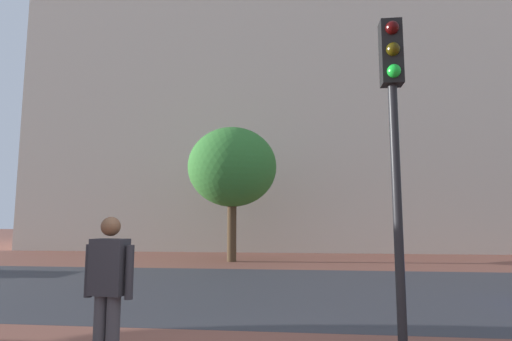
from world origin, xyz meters
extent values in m
plane|color=brown|center=(0.00, 10.00, 0.00)|extent=(120.00, 120.00, 0.00)
cube|color=#38383D|center=(0.00, 7.10, 0.00)|extent=(120.00, 7.90, 0.00)
cube|color=beige|center=(-0.38, 25.42, 9.28)|extent=(29.59, 14.18, 18.56)
cube|color=beige|center=(-1.73, 25.42, 15.52)|extent=(4.18, 4.18, 31.03)
cylinder|color=beige|center=(-13.68, 19.83, 10.32)|extent=(2.80, 2.80, 20.63)
cylinder|color=#333338|center=(-1.08, 1.17, 0.45)|extent=(0.15, 0.15, 0.82)
cylinder|color=#333338|center=(-1.24, 1.19, 0.45)|extent=(0.15, 0.15, 0.82)
cube|color=#232328|center=(-1.16, 1.18, 1.17)|extent=(0.43, 0.28, 0.62)
cylinder|color=#232328|center=(-0.90, 1.14, 1.12)|extent=(0.09, 0.09, 0.59)
cylinder|color=#232328|center=(-1.42, 1.22, 1.12)|extent=(0.09, 0.09, 0.59)
cube|color=black|center=(-1.14, 1.28, 1.19)|extent=(0.30, 0.18, 0.40)
sphere|color=brown|center=(-1.16, 1.18, 1.62)|extent=(0.22, 0.22, 0.22)
cylinder|color=black|center=(2.24, 2.19, 1.75)|extent=(0.12, 0.12, 3.50)
cube|color=black|center=(2.24, 2.19, 3.95)|extent=(0.28, 0.24, 0.90)
sphere|color=#390606|center=(2.24, 2.06, 4.25)|extent=(0.18, 0.18, 0.18)
sphere|color=#3C3306|center=(2.24, 2.06, 3.95)|extent=(0.18, 0.18, 0.18)
sphere|color=green|center=(2.24, 2.06, 3.65)|extent=(0.18, 0.18, 0.18)
cylinder|color=#4C3823|center=(-1.88, 13.60, 1.22)|extent=(0.38, 0.38, 2.43)
ellipsoid|color=#387F33|center=(-1.88, 13.60, 3.92)|extent=(3.73, 3.73, 3.36)
camera|label=1|loc=(1.00, -3.31, 1.69)|focal=28.71mm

